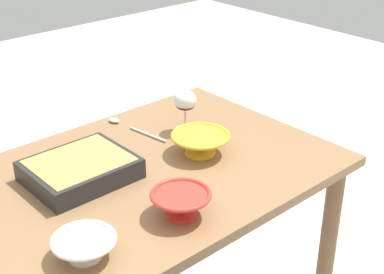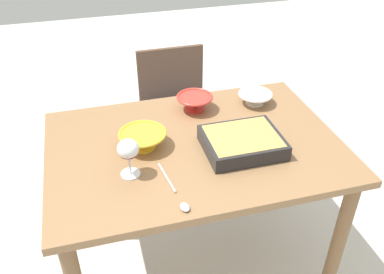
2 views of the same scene
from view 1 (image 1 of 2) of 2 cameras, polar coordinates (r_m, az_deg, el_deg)
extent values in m
cube|color=olive|center=(1.72, -4.86, -3.87)|extent=(1.16, 0.80, 0.03)
cylinder|color=brown|center=(2.42, 0.39, -4.43)|extent=(0.06, 0.06, 0.73)
cylinder|color=brown|center=(2.06, 13.48, -11.59)|extent=(0.06, 0.06, 0.73)
cylinder|color=white|center=(1.95, -0.68, 0.72)|extent=(0.07, 0.07, 0.01)
cylinder|color=white|center=(1.93, -0.68, 1.79)|extent=(0.01, 0.01, 0.07)
ellipsoid|color=white|center=(1.90, -0.70, 3.76)|extent=(0.08, 0.08, 0.07)
ellipsoid|color=#4C0A19|center=(1.91, -0.69, 3.36)|extent=(0.07, 0.07, 0.04)
cube|color=#262628|center=(1.68, -11.27, -3.28)|extent=(0.30, 0.24, 0.06)
cube|color=tan|center=(1.67, -11.34, -2.61)|extent=(0.27, 0.22, 0.02)
cylinder|color=white|center=(1.39, -10.77, -11.72)|extent=(0.08, 0.08, 0.01)
cone|color=white|center=(1.37, -10.86, -10.90)|extent=(0.15, 0.15, 0.04)
torus|color=white|center=(1.36, -10.94, -10.20)|extent=(0.16, 0.16, 0.01)
cylinder|color=yellow|center=(1.80, 0.84, -1.56)|extent=(0.10, 0.10, 0.01)
cone|color=yellow|center=(1.78, 0.85, -0.66)|extent=(0.18, 0.18, 0.06)
torus|color=yellow|center=(1.77, 0.85, 0.14)|extent=(0.19, 0.19, 0.01)
cylinder|color=red|center=(1.50, -1.12, -7.82)|extent=(0.08, 0.08, 0.01)
cone|color=red|center=(1.48, -1.13, -6.78)|extent=(0.15, 0.15, 0.06)
torus|color=red|center=(1.47, -1.14, -5.84)|extent=(0.16, 0.16, 0.01)
cylinder|color=silver|center=(1.92, -4.53, 0.27)|extent=(0.03, 0.17, 0.01)
ellipsoid|color=silver|center=(2.03, -7.91, 1.70)|extent=(0.04, 0.05, 0.01)
camera|label=2|loc=(2.80, -17.38, 27.86)|focal=39.01mm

